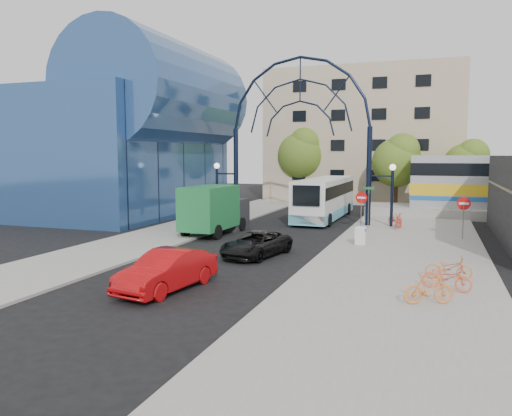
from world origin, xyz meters
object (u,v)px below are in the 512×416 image
at_px(tree_north_c, 468,163).
at_px(street_name_sign, 369,198).
at_px(bike_near_a, 395,219).
at_px(bike_far_a, 449,268).
at_px(black_suv, 256,244).
at_px(do_not_enter_sign, 464,208).
at_px(gateway_arch, 300,106).
at_px(bike_far_c, 447,278).
at_px(tree_north_b, 303,153).
at_px(city_bus, 325,198).
at_px(stop_sign, 361,201).
at_px(sandwich_board, 360,234).
at_px(red_sedan, 167,271).
at_px(bike_near_b, 398,221).
at_px(tree_north_a, 398,160).
at_px(green_truck, 215,210).
at_px(bike_far_b, 429,289).

bearing_deg(tree_north_c, street_name_sign, -114.31).
height_order(bike_near_a, bike_far_a, bike_near_a).
bearing_deg(black_suv, do_not_enter_sign, 51.41).
distance_m(tree_north_c, black_suv, 28.70).
xyz_separation_m(gateway_arch, bike_near_a, (6.86, 0.00, -7.94)).
bearing_deg(bike_far_c, gateway_arch, 47.94).
height_order(tree_north_b, city_bus, tree_north_b).
xyz_separation_m(stop_sign, tree_north_c, (7.32, 15.93, 2.28)).
bearing_deg(stop_sign, bike_far_a, -67.39).
bearing_deg(bike_far_c, do_not_enter_sign, 11.41).
xyz_separation_m(street_name_sign, black_suv, (-4.14, -10.90, -1.51)).
relative_size(gateway_arch, sandwich_board, 13.80).
bearing_deg(street_name_sign, red_sedan, -106.08).
bearing_deg(bike_near_b, gateway_arch, -176.42).
height_order(street_name_sign, city_bus, city_bus).
bearing_deg(city_bus, black_suv, -90.02).
bearing_deg(tree_north_a, bike_near_a, -86.47).
bearing_deg(black_suv, tree_north_c, 78.68).
relative_size(tree_north_a, tree_north_c, 1.08).
xyz_separation_m(red_sedan, bike_near_a, (6.82, 19.33, -0.14)).
distance_m(city_bus, bike_far_a, 19.90).
bearing_deg(stop_sign, bike_near_b, 24.42).
xyz_separation_m(stop_sign, bike_near_b, (2.35, 1.07, -1.36)).
bearing_deg(tree_north_b, do_not_enter_sign, -53.26).
distance_m(green_truck, bike_near_a, 12.52).
bearing_deg(sandwich_board, bike_near_a, 81.09).
height_order(street_name_sign, red_sedan, street_name_sign).
height_order(street_name_sign, tree_north_a, tree_north_a).
relative_size(tree_north_c, bike_near_a, 3.47).
bearing_deg(bike_near_b, bike_far_a, -67.06).
xyz_separation_m(sandwich_board, bike_far_c, (4.30, -8.20, -0.15)).
distance_m(bike_near_b, bike_far_a, 13.85).
relative_size(sandwich_board, tree_north_c, 0.15).
xyz_separation_m(tree_north_a, red_sedan, (-6.09, -31.26, -3.85)).
bearing_deg(green_truck, red_sedan, -71.39).
distance_m(bike_near_a, bike_far_b, 18.43).
height_order(stop_sign, bike_far_c, stop_sign).
height_order(city_bus, bike_far_b, city_bus).
xyz_separation_m(street_name_sign, red_sedan, (-5.17, -17.93, -1.38)).
relative_size(tree_north_c, bike_far_b, 3.86).
bearing_deg(green_truck, tree_north_a, 63.61).
height_order(street_name_sign, tree_north_c, tree_north_c).
xyz_separation_m(gateway_arch, black_suv, (1.06, -12.30, -7.93)).
bearing_deg(bike_far_a, tree_north_a, 5.00).
bearing_deg(do_not_enter_sign, street_name_sign, 155.84).
bearing_deg(bike_far_c, sandwich_board, 44.21).
height_order(red_sedan, bike_far_c, red_sedan).
xyz_separation_m(gateway_arch, city_bus, (1.22, 3.33, -6.88)).
bearing_deg(sandwich_board, tree_north_c, 73.45).
bearing_deg(bike_far_a, tree_north_c, -7.62).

